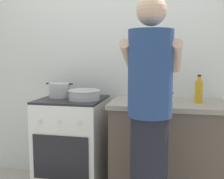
# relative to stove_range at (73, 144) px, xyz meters

# --- Properties ---
(back_wall) EXTENTS (3.20, 0.10, 2.50)m
(back_wall) POSITION_rel_stove_range_xyz_m (0.55, 0.35, 0.80)
(back_wall) COLOR silver
(back_wall) RESTS_ON ground
(countertop) EXTENTS (1.00, 0.60, 0.90)m
(countertop) POSITION_rel_stove_range_xyz_m (0.90, 0.00, 0.00)
(countertop) COLOR brown
(countertop) RESTS_ON ground
(stove_range) EXTENTS (0.60, 0.62, 0.90)m
(stove_range) POSITION_rel_stove_range_xyz_m (0.00, 0.00, 0.00)
(stove_range) COLOR white
(stove_range) RESTS_ON ground
(pot) EXTENTS (0.27, 0.21, 0.14)m
(pot) POSITION_rel_stove_range_xyz_m (-0.14, 0.04, 0.52)
(pot) COLOR #B2B2B7
(pot) RESTS_ON stove_range
(mixing_bowl) EXTENTS (0.30, 0.30, 0.09)m
(mixing_bowl) POSITION_rel_stove_range_xyz_m (0.14, -0.04, 0.50)
(mixing_bowl) COLOR #B7B7BC
(mixing_bowl) RESTS_ON stove_range
(utensil_crock) EXTENTS (0.10, 0.10, 0.32)m
(utensil_crock) POSITION_rel_stove_range_xyz_m (0.69, 0.20, 0.55)
(utensil_crock) COLOR silver
(utensil_crock) RESTS_ON countertop
(spice_bottle) EXTENTS (0.04, 0.04, 0.09)m
(spice_bottle) POSITION_rel_stove_range_xyz_m (0.93, -0.03, 0.49)
(spice_bottle) COLOR silver
(spice_bottle) RESTS_ON countertop
(oil_bottle) EXTENTS (0.07, 0.07, 0.24)m
(oil_bottle) POSITION_rel_stove_range_xyz_m (1.16, -0.00, 0.55)
(oil_bottle) COLOR gold
(oil_bottle) RESTS_ON countertop
(person) EXTENTS (0.41, 0.50, 1.70)m
(person) POSITION_rel_stove_range_xyz_m (0.79, -0.61, 0.41)
(person) COLOR black
(person) RESTS_ON ground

